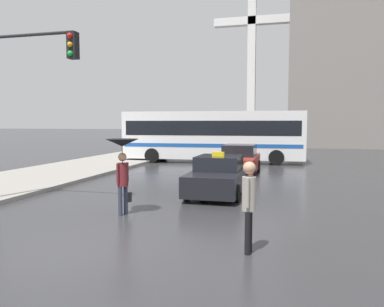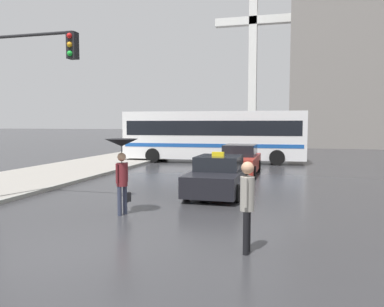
{
  "view_description": "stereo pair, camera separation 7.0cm",
  "coord_description": "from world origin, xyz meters",
  "px_view_note": "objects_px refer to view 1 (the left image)",
  "views": [
    {
      "loc": [
        4.3,
        -6.29,
        2.61
      ],
      "look_at": [
        0.54,
        8.17,
        1.4
      ],
      "focal_mm": 35.0,
      "sensor_mm": 36.0,
      "label": 1
    },
    {
      "loc": [
        4.37,
        -6.27,
        2.61
      ],
      "look_at": [
        0.54,
        8.17,
        1.4
      ],
      "focal_mm": 35.0,
      "sensor_mm": 36.0,
      "label": 2
    }
  ],
  "objects_px": {
    "traffic_light": "(22,82)",
    "monument_cross": "(252,48)",
    "pedestrian_with_umbrella": "(122,157)",
    "taxi": "(218,176)",
    "pedestrian_man": "(249,199)",
    "city_bus": "(213,134)",
    "sedan_red": "(239,161)"
  },
  "relations": [
    {
      "from": "taxi",
      "to": "pedestrian_with_umbrella",
      "type": "height_order",
      "value": "pedestrian_with_umbrella"
    },
    {
      "from": "city_bus",
      "to": "traffic_light",
      "type": "xyz_separation_m",
      "value": [
        -3.21,
        -14.46,
        2.04
      ]
    },
    {
      "from": "sedan_red",
      "to": "monument_cross",
      "type": "relative_size",
      "value": 0.23
    },
    {
      "from": "pedestrian_with_umbrella",
      "to": "pedestrian_man",
      "type": "distance_m",
      "value": 4.46
    },
    {
      "from": "city_bus",
      "to": "traffic_light",
      "type": "height_order",
      "value": "traffic_light"
    },
    {
      "from": "pedestrian_with_umbrella",
      "to": "traffic_light",
      "type": "xyz_separation_m",
      "value": [
        -3.65,
        0.53,
        2.24
      ]
    },
    {
      "from": "pedestrian_man",
      "to": "traffic_light",
      "type": "height_order",
      "value": "traffic_light"
    },
    {
      "from": "taxi",
      "to": "city_bus",
      "type": "xyz_separation_m",
      "value": [
        -2.49,
        11.17,
        1.23
      ]
    },
    {
      "from": "taxi",
      "to": "traffic_light",
      "type": "xyz_separation_m",
      "value": [
        -5.7,
        -3.29,
        3.27
      ]
    },
    {
      "from": "sedan_red",
      "to": "traffic_light",
      "type": "relative_size",
      "value": 0.8
    },
    {
      "from": "taxi",
      "to": "monument_cross",
      "type": "bearing_deg",
      "value": -86.48
    },
    {
      "from": "sedan_red",
      "to": "monument_cross",
      "type": "distance_m",
      "value": 27.2
    },
    {
      "from": "sedan_red",
      "to": "taxi",
      "type": "bearing_deg",
      "value": 89.69
    },
    {
      "from": "city_bus",
      "to": "pedestrian_with_umbrella",
      "type": "bearing_deg",
      "value": -1.98
    },
    {
      "from": "traffic_light",
      "to": "monument_cross",
      "type": "height_order",
      "value": "monument_cross"
    },
    {
      "from": "sedan_red",
      "to": "city_bus",
      "type": "bearing_deg",
      "value": -65.28
    },
    {
      "from": "pedestrian_with_umbrella",
      "to": "pedestrian_man",
      "type": "relative_size",
      "value": 1.17
    },
    {
      "from": "pedestrian_with_umbrella",
      "to": "monument_cross",
      "type": "distance_m",
      "value": 35.81
    },
    {
      "from": "traffic_light",
      "to": "sedan_red",
      "type": "bearing_deg",
      "value": 57.49
    },
    {
      "from": "traffic_light",
      "to": "monument_cross",
      "type": "xyz_separation_m",
      "value": [
        3.81,
        33.97,
        7.35
      ]
    },
    {
      "from": "sedan_red",
      "to": "monument_cross",
      "type": "bearing_deg",
      "value": -85.62
    },
    {
      "from": "sedan_red",
      "to": "city_bus",
      "type": "height_order",
      "value": "city_bus"
    },
    {
      "from": "monument_cross",
      "to": "taxi",
      "type": "bearing_deg",
      "value": -86.48
    },
    {
      "from": "city_bus",
      "to": "pedestrian_man",
      "type": "height_order",
      "value": "city_bus"
    },
    {
      "from": "taxi",
      "to": "pedestrian_with_umbrella",
      "type": "distance_m",
      "value": 4.45
    },
    {
      "from": "taxi",
      "to": "pedestrian_with_umbrella",
      "type": "bearing_deg",
      "value": 61.88
    },
    {
      "from": "taxi",
      "to": "traffic_light",
      "type": "relative_size",
      "value": 0.73
    },
    {
      "from": "traffic_light",
      "to": "monument_cross",
      "type": "relative_size",
      "value": 0.28
    },
    {
      "from": "pedestrian_with_umbrella",
      "to": "monument_cross",
      "type": "height_order",
      "value": "monument_cross"
    },
    {
      "from": "city_bus",
      "to": "monument_cross",
      "type": "distance_m",
      "value": 21.66
    },
    {
      "from": "sedan_red",
      "to": "pedestrian_with_umbrella",
      "type": "relative_size",
      "value": 2.08
    },
    {
      "from": "pedestrian_man",
      "to": "monument_cross",
      "type": "relative_size",
      "value": 0.09
    }
  ]
}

